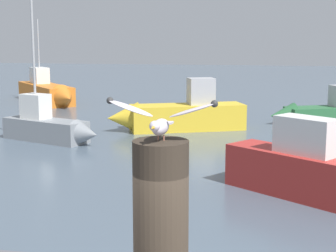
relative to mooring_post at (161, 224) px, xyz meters
The scene contains 7 objects.
mooring_post is the anchor object (origin of this frame).
seagull 0.66m from the mooring_post, 93.73° to the right, with size 0.70×0.39×0.26m.
boat_grey 14.23m from the mooring_post, 115.62° to the left, with size 3.70×2.13×4.84m.
boat_orange 24.43m from the mooring_post, 114.76° to the left, with size 4.94×5.30×4.31m.
boat_yellow 15.81m from the mooring_post, 99.26° to the left, with size 5.01×2.94×1.91m.
boat_red 8.11m from the mooring_post, 76.67° to the left, with size 4.20×3.49×1.70m.
boat_green 18.62m from the mooring_post, 80.28° to the left, with size 5.03×2.89×1.59m.
Camera 1 is at (0.41, -3.72, 3.34)m, focal length 56.80 mm.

